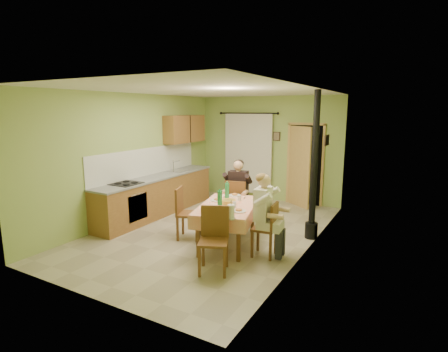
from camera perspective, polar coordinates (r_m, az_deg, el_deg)
The scene contains 17 objects.
floor at distance 7.25m, azimuth -2.14°, elevation -8.91°, with size 4.00×6.00×0.01m, color tan.
room_shell at distance 6.86m, azimuth -2.24°, elevation 5.56°, with size 4.04×6.04×2.82m.
kitchen_run at distance 8.39m, azimuth -10.75°, elevation -2.94°, with size 0.64×3.64×1.56m.
upper_cabinets at distance 9.27m, azimuth -6.42°, elevation 7.65°, with size 0.35×1.40×0.70m, color brown.
curtain at distance 9.72m, azimuth 3.94°, elevation 3.76°, with size 1.70×0.07×2.22m.
doorway at distance 9.16m, azimuth 12.68°, elevation 1.76°, with size 0.96×0.53×2.15m.
dining_table at distance 6.41m, azimuth 0.62°, elevation -7.98°, with size 1.33×1.77×0.76m.
tableware at distance 6.18m, azimuth 0.49°, elevation -4.38°, with size 0.93×1.54×0.33m.
chair_far at distance 7.47m, azimuth 2.21°, elevation -5.97°, with size 0.52×0.52×1.00m.
chair_near at distance 5.44m, azimuth -1.70°, elevation -12.51°, with size 0.57×0.57×1.00m.
chair_right at distance 6.02m, azimuth 6.69°, elevation -10.26°, with size 0.41×0.41×0.93m.
chair_left at distance 6.80m, azimuth -5.79°, elevation -7.71°, with size 0.55×0.55×0.99m.
man_far at distance 7.34m, azimuth 2.28°, elevation -1.54°, with size 0.63×0.53×1.39m.
man_right at distance 5.84m, azimuth 6.70°, elevation -4.82°, with size 0.49×0.61×1.39m.
stove_flue at distance 6.79m, azimuth 14.37°, elevation -1.61°, with size 0.24×0.24×2.80m.
picture_back at distance 9.43m, azimuth 8.59°, elevation 6.43°, with size 0.19×0.03×0.23m, color black.
picture_right at distance 7.23m, azimuth 16.45°, elevation 5.64°, with size 0.03×0.31×0.21m, color brown.
Camera 1 is at (3.56, -5.83, 2.43)m, focal length 28.00 mm.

